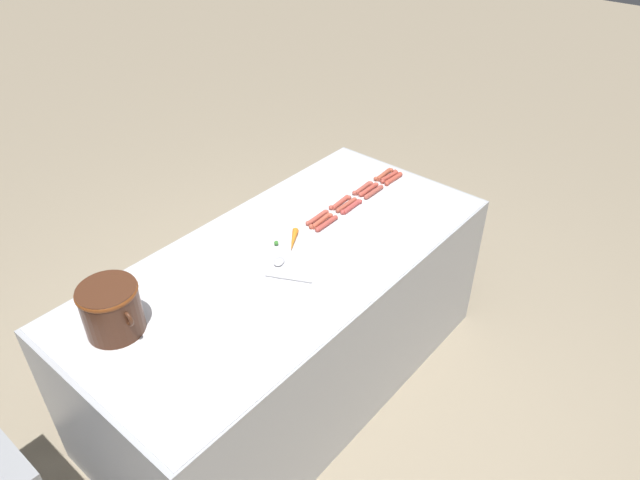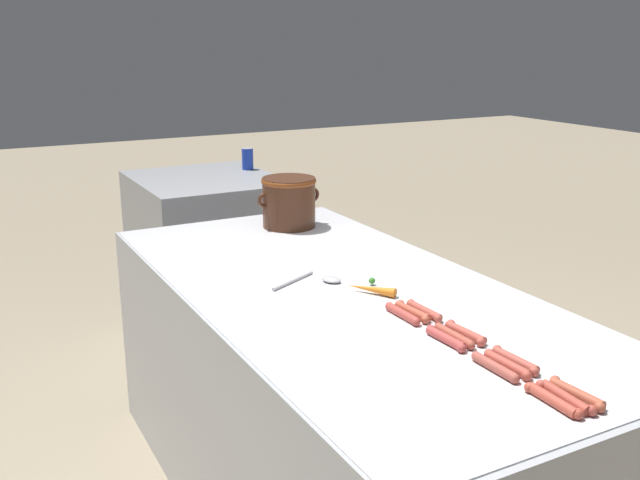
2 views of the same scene
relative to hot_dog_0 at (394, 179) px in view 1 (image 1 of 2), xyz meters
name	(u,v)px [view 1 (image 1 of 2)]	position (x,y,z in m)	size (l,w,h in m)	color
ground_plane	(292,378)	(-0.02, 0.93, -0.88)	(20.00, 20.00, 0.00)	gray
griddle_counter	(289,322)	(-0.02, 0.93, -0.45)	(1.02, 2.16, 0.87)	#ADAFB5
hot_dog_0	(394,179)	(0.00, 0.00, 0.00)	(0.03, 0.17, 0.03)	#B84938
hot_dog_1	(374,192)	(0.00, 0.19, 0.00)	(0.03, 0.17, 0.03)	#AB4D40
hot_dog_2	(351,207)	(0.00, 0.40, 0.00)	(0.03, 0.17, 0.03)	#B8453F
hot_dog_3	(327,223)	(0.00, 0.60, 0.00)	(0.03, 0.17, 0.03)	#B3463C
hot_dog_4	(389,176)	(0.03, 0.00, 0.00)	(0.04, 0.17, 0.03)	#B04739
hot_dog_5	(369,190)	(0.04, 0.19, 0.00)	(0.03, 0.17, 0.03)	#B74B3D
hot_dog_6	(346,205)	(0.03, 0.40, 0.00)	(0.03, 0.17, 0.03)	#AB4C3A
hot_dog_7	(321,221)	(0.04, 0.60, 0.00)	(0.04, 0.17, 0.03)	#B9513B
hot_dog_8	(384,174)	(0.07, 0.00, 0.00)	(0.04, 0.17, 0.03)	#AF5139
hot_dog_9	(363,188)	(0.07, 0.20, 0.00)	(0.03, 0.17, 0.03)	#AF4F41
hot_dog_10	(340,202)	(0.07, 0.40, 0.00)	(0.04, 0.17, 0.03)	#BA4E40
hot_dog_11	(317,218)	(0.07, 0.59, 0.00)	(0.03, 0.17, 0.03)	#B04D3F
bean_pot	(111,307)	(0.17, 1.73, 0.11)	(0.30, 0.24, 0.22)	#472616
serving_spoon	(282,267)	(-0.07, 1.01, 0.00)	(0.26, 0.16, 0.02)	#B7B7BC
carrot	(292,240)	(0.03, 0.83, 0.00)	(0.12, 0.16, 0.03)	orange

